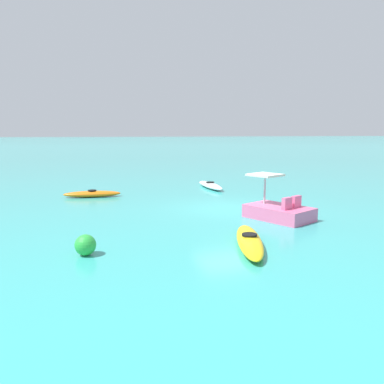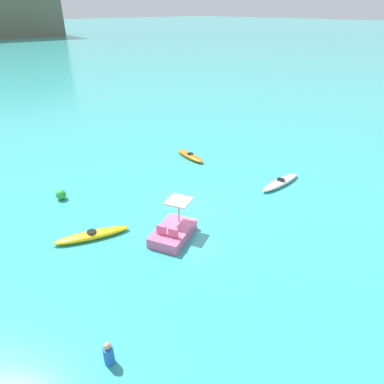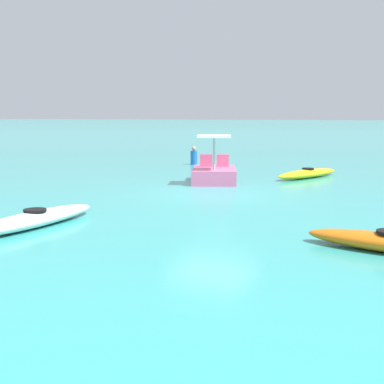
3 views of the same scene
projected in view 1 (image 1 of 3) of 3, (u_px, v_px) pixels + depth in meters
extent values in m
plane|color=#38ADA8|center=(225.00, 208.00, 16.31)|extent=(600.00, 600.00, 0.00)
ellipsoid|color=yellow|center=(249.00, 241.00, 10.80)|extent=(3.53, 1.90, 0.32)
cylinder|color=black|center=(249.00, 235.00, 10.77)|extent=(0.57, 0.57, 0.05)
ellipsoid|color=white|center=(210.00, 185.00, 22.24)|extent=(3.52, 0.80, 0.32)
cylinder|color=black|center=(210.00, 182.00, 22.21)|extent=(0.49, 0.49, 0.05)
ellipsoid|color=orange|center=(92.00, 194.00, 19.09)|extent=(1.03, 2.93, 0.32)
cylinder|color=black|center=(92.00, 190.00, 19.06)|extent=(0.48, 0.48, 0.05)
cube|color=pink|center=(279.00, 213.00, 14.20)|extent=(2.80, 2.33, 0.50)
cube|color=pink|center=(287.00, 204.00, 13.52)|extent=(0.32, 0.47, 0.44)
cube|color=pink|center=(296.00, 202.00, 13.91)|extent=(0.32, 0.47, 0.44)
cylinder|color=#B2B2B7|center=(265.00, 190.00, 14.59)|extent=(0.08, 0.08, 1.10)
cube|color=silver|center=(265.00, 175.00, 14.50)|extent=(1.45, 1.45, 0.08)
sphere|color=green|center=(85.00, 245.00, 9.99)|extent=(0.57, 0.57, 0.57)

